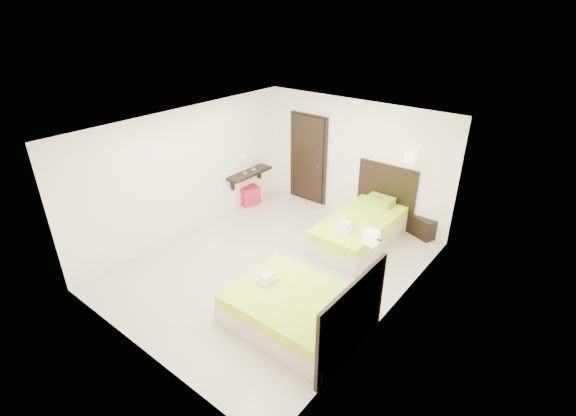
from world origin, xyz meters
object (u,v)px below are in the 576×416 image
Objects in this scene: bed_double at (299,310)px; bed_single at (361,228)px; nightstand at (426,226)px; ottoman at (249,195)px.

bed_single is at bearing 100.33° from bed_double.
nightstand is 4.12m from ottoman.
ottoman is (-3.03, -0.08, -0.11)m from bed_single.
nightstand is at bearing 48.84° from bed_single.
bed_double is 4.06× the size of nightstand.
nightstand is at bearing 16.13° from ottoman.
nightstand is (0.93, 1.07, -0.11)m from bed_single.
ottoman reaches higher than nightstand.
ottoman is at bearing -142.50° from nightstand.
bed_single is 5.07× the size of ottoman.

